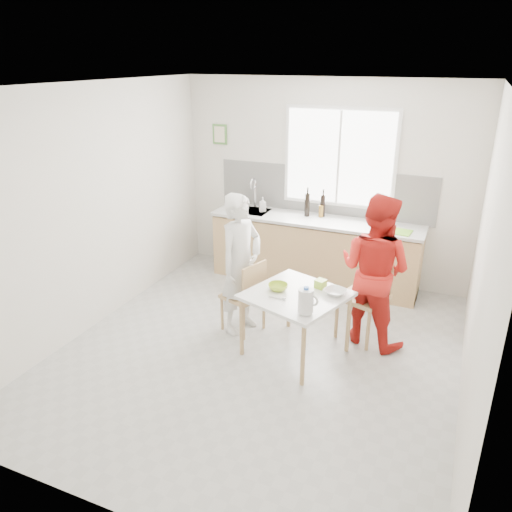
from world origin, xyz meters
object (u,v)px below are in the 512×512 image
Objects in this scene: person_white at (241,264)px; person_red at (375,270)px; bowl_white at (335,292)px; chair_far at (367,290)px; wine_bottle_a at (307,205)px; wine_bottle_b at (323,206)px; dining_table at (296,300)px; bowl_green at (278,287)px; milk_jug at (306,301)px; chair_left at (247,294)px.

person_red reaches higher than person_white.
person_red is 7.59× the size of bowl_white.
wine_bottle_a is at bearing 150.84° from chair_far.
wine_bottle_b is (0.20, 0.07, -0.01)m from wine_bottle_a.
wine_bottle_a is at bearing 104.89° from dining_table.
bowl_green is at bearing -122.14° from chair_far.
wine_bottle_a is 0.21m from wine_bottle_b.
chair_far is at bearing -54.80° from wine_bottle_b.
person_red is at bearing -54.52° from wine_bottle_b.
bowl_green is 0.93× the size of bowl_white.
wine_bottle_b is at bearing 121.31° from milk_jug.
person_red is 8.20× the size of bowl_green.
chair_far is at bearing 39.24° from bowl_green.
dining_table is at bearing 59.74° from person_red.
bowl_green is at bearing 175.42° from dining_table.
chair_left is 2.67× the size of wine_bottle_a.
dining_table is 0.91m from person_red.
wine_bottle_b is at bearing 143.82° from chair_far.
bowl_white reaches higher than dining_table.
wine_bottle_a is at bearing 10.47° from person_white.
bowl_white is 0.69× the size of wine_bottle_a.
chair_left is at bearing -90.00° from person_white.
person_red reaches higher than wine_bottle_a.
bowl_white is at bearing 92.57° from milk_jug.
bowl_green is 1.96m from wine_bottle_b.
wine_bottle_a reaches higher than wine_bottle_b.
person_white is 1.10m from bowl_white.
person_white reaches higher than chair_far.
dining_table is 0.23m from bowl_green.
chair_left is 3.32× the size of milk_jug.
person_red reaches higher than bowl_green.
person_red is at bearing 83.31° from milk_jug.
milk_jug is at bearing -77.31° from wine_bottle_b.
wine_bottle_a is at bearing -166.58° from chair_left.
wine_bottle_a is (-0.72, 2.24, 0.25)m from milk_jug.
bowl_white is 0.73× the size of wine_bottle_b.
person_white is at bearing 174.51° from bowl_white.
bowl_white is 1.97m from wine_bottle_a.
wine_bottle_a reaches higher than bowl_green.
dining_table is at bearing -81.15° from wine_bottle_b.
milk_jug is at bearing -72.28° from wine_bottle_a.
person_red is 6.47× the size of milk_jug.
milk_jug is at bearing -42.21° from bowl_green.
wine_bottle_a is (-1.09, 1.21, 0.53)m from chair_far.
chair_left is at bearing 175.62° from bowl_white.
person_white is 1.44m from person_red.
chair_far reaches higher than bowl_white.
bowl_green reaches higher than dining_table.
milk_jug reaches higher than bowl_green.
bowl_green is at bearing -94.99° from person_white.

